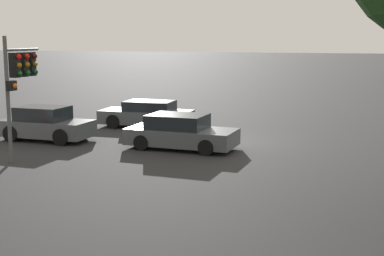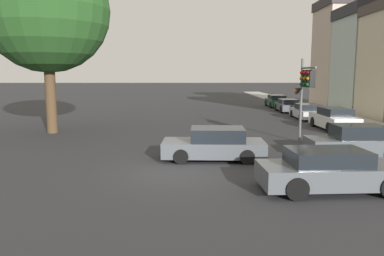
% 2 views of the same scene
% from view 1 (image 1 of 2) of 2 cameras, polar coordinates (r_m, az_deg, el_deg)
% --- Properties ---
extents(ground_plane, '(300.00, 300.00, 0.00)m').
position_cam_1_polar(ground_plane, '(23.54, 4.15, -1.41)').
color(ground_plane, '#28282B').
extents(traffic_signal, '(0.61, 2.19, 4.55)m').
position_cam_1_polar(traffic_signal, '(20.74, -17.88, 5.69)').
color(traffic_signal, '#515456').
rests_on(traffic_signal, ground_plane).
extents(crossing_car_0, '(4.08, 1.92, 1.50)m').
position_cam_1_polar(crossing_car_0, '(24.49, -15.35, 0.38)').
color(crossing_car_0, '#4C5156').
rests_on(crossing_car_0, ground_plane).
extents(crossing_car_1, '(4.51, 2.17, 1.40)m').
position_cam_1_polar(crossing_car_1, '(21.83, -1.23, -0.49)').
color(crossing_car_1, '#4C5156').
rests_on(crossing_car_1, ground_plane).
extents(crossing_car_2, '(4.72, 2.16, 1.35)m').
position_cam_1_polar(crossing_car_2, '(27.21, -4.82, 1.46)').
color(crossing_car_2, '#4C5156').
rests_on(crossing_car_2, ground_plane).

